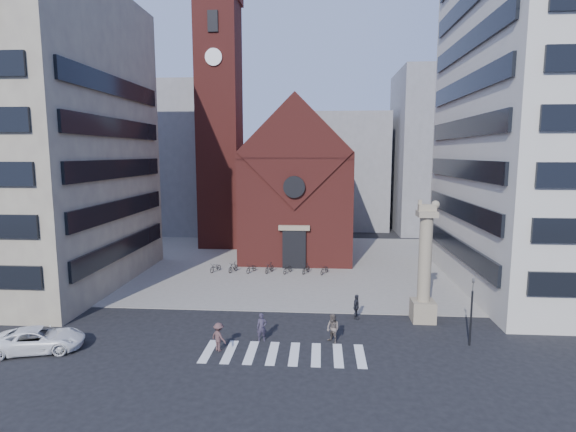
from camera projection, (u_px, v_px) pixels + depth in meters
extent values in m
plane|color=black|center=(279.00, 333.00, 29.75)|extent=(120.00, 120.00, 0.00)
cube|color=gray|center=(295.00, 263.00, 48.51)|extent=(46.00, 30.00, 0.05)
cube|color=maroon|center=(298.00, 203.00, 53.61)|extent=(12.00, 16.00, 12.00)
cube|color=maroon|center=(299.00, 152.00, 53.17)|extent=(12.00, 15.40, 12.00)
cube|color=maroon|center=(294.00, 152.00, 44.92)|extent=(11.76, 0.50, 11.76)
cylinder|color=black|center=(294.00, 187.00, 44.96)|extent=(2.20, 0.30, 2.20)
cube|color=black|center=(294.00, 250.00, 46.11)|extent=(2.40, 0.30, 4.00)
cube|color=tan|center=(294.00, 228.00, 45.74)|extent=(3.20, 0.40, 0.50)
cube|color=maroon|center=(220.00, 128.00, 56.05)|extent=(5.00, 5.00, 30.00)
cylinder|color=white|center=(213.00, 57.00, 52.37)|extent=(2.00, 0.20, 2.00)
cube|color=black|center=(213.00, 21.00, 51.82)|extent=(1.20, 0.20, 2.40)
cube|color=tan|center=(18.00, 140.00, 39.57)|extent=(18.00, 20.00, 26.00)
cube|color=beige|center=(576.00, 103.00, 37.63)|extent=(18.00, 22.00, 32.00)
cube|color=gray|center=(174.00, 159.00, 69.18)|extent=(16.00, 14.00, 22.00)
cube|color=gray|center=(342.00, 171.00, 72.51)|extent=(14.00, 12.00, 18.00)
cube|color=gray|center=(449.00, 152.00, 67.96)|extent=(16.00, 14.00, 24.00)
cube|color=tan|center=(423.00, 311.00, 31.88)|extent=(1.60, 1.60, 1.50)
cylinder|color=tan|center=(425.00, 259.00, 31.36)|extent=(0.90, 0.90, 6.00)
cube|color=tan|center=(427.00, 214.00, 30.91)|extent=(1.30, 1.30, 0.40)
cube|color=tan|center=(427.00, 208.00, 30.86)|extent=(1.20, 0.50, 0.55)
sphere|color=tan|center=(436.00, 205.00, 30.78)|extent=(0.56, 0.56, 0.56)
cube|color=tan|center=(420.00, 202.00, 30.84)|extent=(0.25, 0.15, 0.35)
cylinder|color=black|center=(471.00, 318.00, 27.64)|extent=(0.12, 0.12, 3.50)
imported|color=black|center=(473.00, 285.00, 27.35)|extent=(0.13, 0.16, 0.80)
imported|color=white|center=(38.00, 339.00, 27.03)|extent=(5.61, 3.65, 1.44)
imported|color=#302A3A|center=(262.00, 327.00, 28.43)|extent=(0.75, 0.58, 1.81)
imported|color=#5F544C|center=(333.00, 329.00, 28.17)|extent=(1.14, 1.14, 1.86)
imported|color=#23242B|center=(356.00, 307.00, 32.20)|extent=(0.79, 1.15, 1.82)
imported|color=#4E3434|center=(219.00, 337.00, 27.04)|extent=(1.29, 1.17, 1.74)
imported|color=black|center=(215.00, 267.00, 45.00)|extent=(1.25, 1.80, 0.90)
imported|color=black|center=(233.00, 267.00, 44.87)|extent=(1.11, 1.70, 0.99)
imported|color=black|center=(251.00, 268.00, 44.74)|extent=(1.25, 1.80, 0.90)
imported|color=black|center=(270.00, 268.00, 44.60)|extent=(1.11, 1.70, 0.99)
imported|color=black|center=(288.00, 269.00, 44.48)|extent=(1.25, 1.80, 0.90)
imported|color=black|center=(306.00, 269.00, 44.34)|extent=(1.11, 1.70, 0.99)
imported|color=black|center=(325.00, 269.00, 44.21)|extent=(1.25, 1.80, 0.90)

